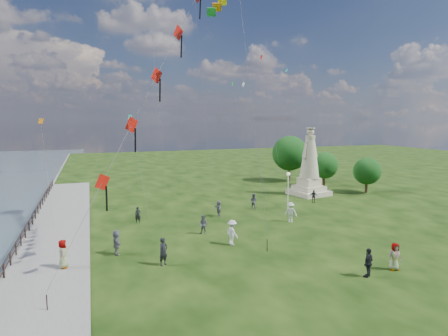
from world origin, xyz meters
name	(u,v)px	position (x,y,z in m)	size (l,w,h in m)	color
waterfront	(35,251)	(-15.24, 8.99, -0.06)	(200.00, 200.00, 1.51)	#31434A
statue	(309,170)	(14.43, 19.48, 3.17)	(4.81, 4.81, 8.38)	beige
lamppost	(288,183)	(8.14, 13.60, 2.86)	(0.37, 0.37, 3.96)	silver
tree_row	(309,159)	(18.62, 26.26, 3.76)	(9.19, 15.69, 6.94)	#382314
person_0	(163,252)	(-6.99, 2.97, 0.92)	(0.67, 0.44, 1.84)	black
person_1	(204,225)	(-2.64, 8.41, 0.81)	(0.79, 0.49, 1.62)	#595960
person_2	(232,232)	(-1.34, 5.22, 0.96)	(1.23, 0.64, 1.91)	silver
person_3	(368,263)	(4.26, -3.00, 0.90)	(1.05, 0.54, 1.79)	black
person_4	(395,257)	(6.56, -2.70, 0.87)	(0.85, 0.52, 1.75)	#595960
person_5	(116,242)	(-9.71, 6.07, 0.89)	(1.65, 0.71, 1.77)	#595960
person_6	(138,215)	(-7.32, 13.68, 0.75)	(0.55, 0.36, 1.50)	black
person_7	(253,201)	(4.83, 15.02, 0.84)	(0.82, 0.51, 1.69)	#595960
person_8	(291,212)	(5.99, 9.26, 0.92)	(1.19, 0.62, 1.85)	silver
person_9	(314,196)	(12.48, 15.45, 0.74)	(0.86, 0.44, 1.47)	black
person_10	(63,255)	(-13.07, 4.47, 0.91)	(0.89, 0.55, 1.82)	#595960
person_11	(219,208)	(0.37, 13.37, 0.79)	(1.47, 0.63, 1.59)	#595960
red_kite_train	(155,82)	(-7.02, 4.58, 11.81)	(10.85, 9.35, 19.13)	black
small_kites	(205,79)	(2.32, 23.95, 14.23)	(30.12, 18.06, 30.52)	#1BA7A6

